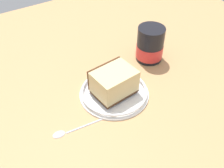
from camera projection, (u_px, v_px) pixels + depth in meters
ground_plane at (135, 102)px, 70.26cm from camera, size 133.49×133.49×3.45cm
small_plate at (114, 92)px, 69.48cm from camera, size 18.56×18.56×1.67cm
cake_slice at (114, 82)px, 67.26cm from camera, size 9.35×11.24×6.67cm
tea_mug at (150, 45)px, 78.70cm from camera, size 8.62×10.10×10.78cm
teaspoon at (70, 131)px, 60.61cm from camera, size 2.71×13.97×0.80cm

